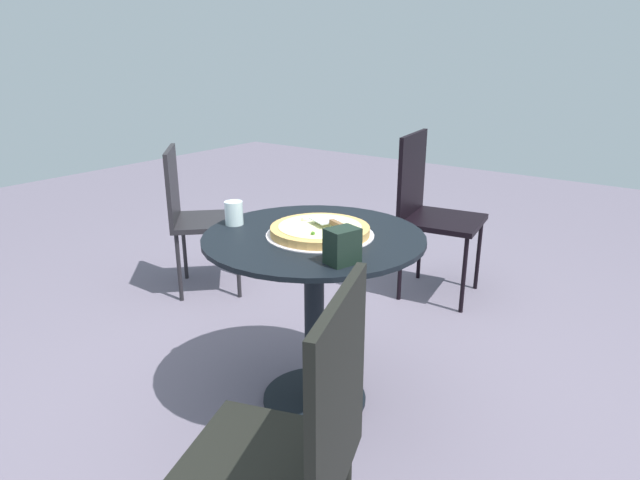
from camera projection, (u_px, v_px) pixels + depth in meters
name	position (u px, v px, depth m)	size (l,w,h in m)	color
ground_plane	(315.00, 399.00, 2.29)	(10.00, 10.00, 0.00)	slate
patio_table	(314.00, 283.00, 2.12)	(0.84, 0.84, 0.73)	black
pizza_on_tray	(320.00, 231.00, 2.04)	(0.41, 0.41, 0.05)	silver
pizza_server	(332.00, 223.00, 2.00)	(0.13, 0.21, 0.02)	silver
drinking_cup	(234.00, 213.00, 2.16)	(0.07, 0.07, 0.09)	silver
napkin_dispenser	(342.00, 246.00, 1.76)	(0.10, 0.08, 0.12)	black
patio_chair_near	(194.00, 210.00, 3.21)	(0.56, 0.56, 0.86)	black
patio_chair_far	(294.00, 444.00, 1.27)	(0.51, 0.51, 0.90)	black
patio_chair_corner	(430.00, 204.00, 3.15)	(0.49, 0.49, 0.95)	black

